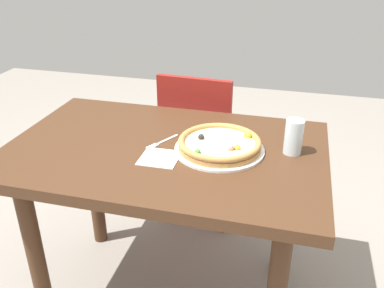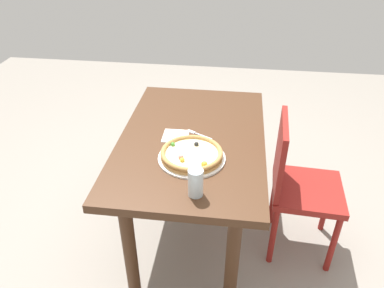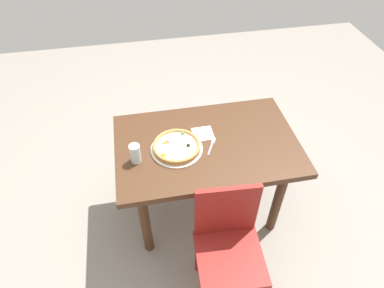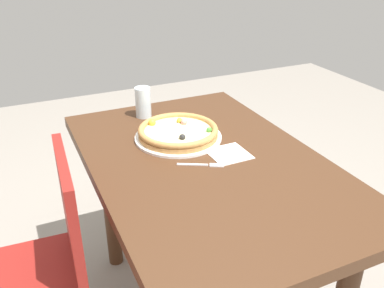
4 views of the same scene
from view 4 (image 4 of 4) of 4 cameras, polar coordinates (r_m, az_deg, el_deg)
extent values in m
cube|color=#472B19|center=(1.51, 2.07, -2.97)|extent=(1.23, 0.80, 0.04)
cylinder|color=#472B19|center=(2.03, -11.07, -7.73)|extent=(0.07, 0.07, 0.72)
cylinder|color=#472B19|center=(2.18, 2.49, -4.58)|extent=(0.07, 0.07, 0.72)
cylinder|color=maroon|center=(1.85, -15.39, -18.27)|extent=(0.04, 0.04, 0.43)
cube|color=maroon|center=(1.57, -22.06, -17.32)|extent=(0.42, 0.42, 0.04)
cube|color=maroon|center=(1.42, -16.19, -9.41)|extent=(0.38, 0.05, 0.42)
cylinder|color=white|center=(1.66, -1.89, 0.94)|extent=(0.34, 0.34, 0.01)
cylinder|color=#B78447|center=(1.65, -1.89, 1.38)|extent=(0.31, 0.31, 0.02)
cylinder|color=beige|center=(1.65, -1.90, 1.75)|extent=(0.28, 0.28, 0.01)
torus|color=#B78447|center=(1.65, -1.90, 1.97)|extent=(0.32, 0.32, 0.02)
sphere|color=#262626|center=(1.58, -1.33, 0.94)|extent=(0.02, 0.02, 0.02)
sphere|color=gold|center=(1.72, -1.72, 3.21)|extent=(0.02, 0.02, 0.02)
sphere|color=gold|center=(1.70, -5.45, 2.92)|extent=(0.03, 0.03, 0.03)
sphere|color=#E58C7F|center=(1.70, -1.11, 3.01)|extent=(0.03, 0.03, 0.03)
sphere|color=#4C9E38|center=(1.64, 2.34, 1.92)|extent=(0.02, 0.02, 0.02)
cube|color=silver|center=(1.47, 0.06, -2.81)|extent=(0.06, 0.10, 0.00)
cube|color=silver|center=(1.47, 3.38, -2.90)|extent=(0.04, 0.05, 0.00)
cylinder|color=silver|center=(1.85, -6.67, 5.66)|extent=(0.07, 0.07, 0.13)
cube|color=white|center=(1.55, 5.03, -1.35)|extent=(0.14, 0.14, 0.00)
camera|label=1|loc=(2.55, 28.16, 24.19)|focal=38.71mm
camera|label=2|loc=(2.96, -20.43, 32.55)|focal=34.75mm
camera|label=3|loc=(2.04, -71.08, 36.97)|focal=31.42mm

